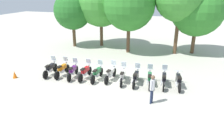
% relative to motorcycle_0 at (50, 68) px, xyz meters
% --- Properties ---
extents(ground_plane, '(80.00, 80.00, 0.00)m').
position_rel_motorcycle_0_xyz_m(ground_plane, '(4.78, 0.33, -0.52)').
color(ground_plane, '#BCB7A8').
extents(motorcycle_0, '(0.62, 2.19, 1.37)m').
position_rel_motorcycle_0_xyz_m(motorcycle_0, '(0.00, 0.00, 0.00)').
color(motorcycle_0, black).
rests_on(motorcycle_0, ground_plane).
extents(motorcycle_1, '(0.62, 2.19, 1.37)m').
position_rel_motorcycle_0_xyz_m(motorcycle_1, '(0.96, 0.15, 0.00)').
color(motorcycle_1, black).
rests_on(motorcycle_1, ground_plane).
extents(motorcycle_2, '(0.62, 2.18, 1.37)m').
position_rel_motorcycle_0_xyz_m(motorcycle_2, '(1.91, 0.08, 0.00)').
color(motorcycle_2, black).
rests_on(motorcycle_2, ground_plane).
extents(motorcycle_3, '(0.62, 2.19, 1.37)m').
position_rel_motorcycle_0_xyz_m(motorcycle_3, '(2.87, 0.23, 0.00)').
color(motorcycle_3, black).
rests_on(motorcycle_3, ground_plane).
extents(motorcycle_4, '(0.62, 2.19, 1.37)m').
position_rel_motorcycle_0_xyz_m(motorcycle_4, '(3.82, 0.25, 0.00)').
color(motorcycle_4, black).
rests_on(motorcycle_4, ground_plane).
extents(motorcycle_5, '(0.62, 2.19, 1.37)m').
position_rel_motorcycle_0_xyz_m(motorcycle_5, '(4.77, 0.51, 0.00)').
color(motorcycle_5, black).
rests_on(motorcycle_5, ground_plane).
extents(motorcycle_6, '(0.62, 2.18, 1.37)m').
position_rel_motorcycle_0_xyz_m(motorcycle_6, '(5.72, 0.39, 0.00)').
color(motorcycle_6, black).
rests_on(motorcycle_6, ground_plane).
extents(motorcycle_7, '(0.62, 2.19, 1.37)m').
position_rel_motorcycle_0_xyz_m(motorcycle_7, '(6.68, 0.42, 0.00)').
color(motorcycle_7, black).
rests_on(motorcycle_7, ground_plane).
extents(motorcycle_8, '(0.62, 2.18, 1.37)m').
position_rel_motorcycle_0_xyz_m(motorcycle_8, '(7.63, 0.50, 0.00)').
color(motorcycle_8, black).
rests_on(motorcycle_8, ground_plane).
extents(motorcycle_9, '(0.62, 2.19, 1.37)m').
position_rel_motorcycle_0_xyz_m(motorcycle_9, '(8.58, 0.69, 0.00)').
color(motorcycle_9, black).
rests_on(motorcycle_9, ground_plane).
extents(motorcycle_10, '(0.62, 2.18, 0.99)m').
position_rel_motorcycle_0_xyz_m(motorcycle_10, '(9.54, 0.81, -0.01)').
color(motorcycle_10, black).
rests_on(motorcycle_10, ground_plane).
extents(person_0, '(0.29, 0.41, 1.77)m').
position_rel_motorcycle_0_xyz_m(person_0, '(8.12, -1.94, 0.53)').
color(person_0, '#232D4C').
rests_on(person_0, ground_plane).
extents(tree_0, '(4.15, 4.15, 6.10)m').
position_rel_motorcycle_0_xyz_m(tree_0, '(-2.34, 8.46, 3.50)').
color(tree_0, brown).
rests_on(tree_0, ground_plane).
extents(tree_1, '(5.57, 5.57, 7.81)m').
position_rel_motorcycle_0_xyz_m(tree_1, '(0.57, 9.70, 4.50)').
color(tree_1, brown).
rests_on(tree_1, ground_plane).
extents(tree_2, '(5.12, 5.12, 7.39)m').
position_rel_motorcycle_0_xyz_m(tree_2, '(4.22, 7.97, 4.30)').
color(tree_2, brown).
rests_on(tree_2, ground_plane).
extents(tree_4, '(5.14, 5.14, 6.95)m').
position_rel_motorcycle_0_xyz_m(tree_4, '(10.68, 9.76, 3.85)').
color(tree_4, brown).
rests_on(tree_4, ground_plane).
extents(traffic_cone, '(0.32, 0.32, 0.55)m').
position_rel_motorcycle_0_xyz_m(traffic_cone, '(-2.22, -1.41, -0.24)').
color(traffic_cone, orange).
rests_on(traffic_cone, ground_plane).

